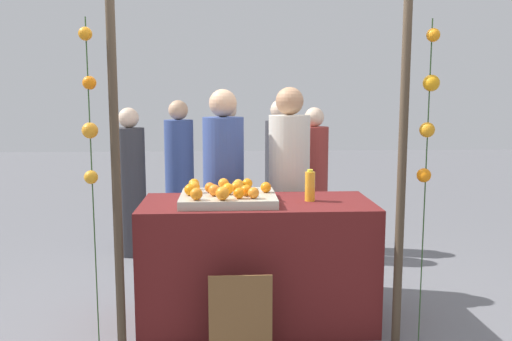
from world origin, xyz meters
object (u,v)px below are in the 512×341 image
at_px(stall_counter, 257,262).
at_px(orange_1, 190,190).
at_px(juice_bottle, 310,186).
at_px(chalkboard_sign, 241,318).
at_px(orange_0, 196,194).
at_px(vendor_right, 289,197).
at_px(vendor_left, 224,198).

xyz_separation_m(stall_counter, orange_1, (-0.47, -0.07, 0.54)).
distance_m(juice_bottle, chalkboard_sign, 1.05).
relative_size(orange_0, vendor_right, 0.05).
height_order(stall_counter, vendor_left, vendor_left).
relative_size(orange_0, vendor_left, 0.05).
relative_size(juice_bottle, vendor_left, 0.13).
height_order(stall_counter, chalkboard_sign, stall_counter).
xyz_separation_m(juice_bottle, chalkboard_sign, (-0.51, -0.56, -0.73)).
relative_size(juice_bottle, vendor_right, 0.13).
distance_m(stall_counter, chalkboard_sign, 0.61).
distance_m(orange_0, juice_bottle, 0.82).
height_order(stall_counter, vendor_right, vendor_right).
bearing_deg(vendor_left, orange_0, -100.93).
bearing_deg(chalkboard_sign, juice_bottle, 47.91).
height_order(juice_bottle, vendor_right, vendor_right).
relative_size(orange_0, chalkboard_sign, 0.15).
distance_m(orange_1, vendor_left, 0.80).
relative_size(stall_counter, vendor_right, 0.96).
bearing_deg(orange_1, vendor_left, 72.92).
bearing_deg(orange_0, juice_bottle, 16.12).
distance_m(chalkboard_sign, vendor_left, 1.35).
bearing_deg(juice_bottle, orange_1, -175.87).
bearing_deg(chalkboard_sign, stall_counter, 76.59).
xyz_separation_m(orange_1, chalkboard_sign, (0.33, -0.50, -0.72)).
xyz_separation_m(orange_1, vendor_left, (0.23, 0.74, -0.20)).
distance_m(orange_0, vendor_right, 1.16).
relative_size(orange_1, juice_bottle, 0.36).
xyz_separation_m(orange_1, vendor_right, (0.77, 0.72, -0.20)).
bearing_deg(stall_counter, juice_bottle, -0.76).
relative_size(stall_counter, juice_bottle, 7.20).
bearing_deg(stall_counter, chalkboard_sign, -103.41).
bearing_deg(vendor_right, orange_1, -136.68).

